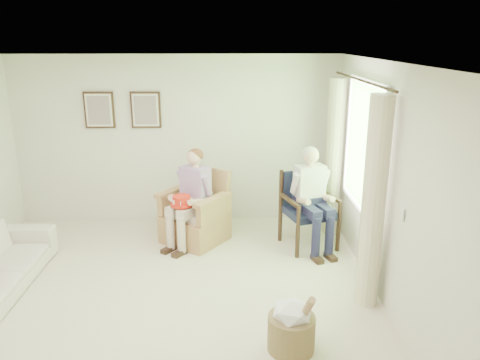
# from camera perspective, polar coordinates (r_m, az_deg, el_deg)

# --- Properties ---
(floor) EXTENTS (5.50, 5.50, 0.00)m
(floor) POSITION_cam_1_polar(r_m,az_deg,el_deg) (5.28, -10.39, -15.76)
(floor) COLOR beige
(floor) RESTS_ON ground
(back_wall) EXTENTS (5.00, 0.04, 2.60)m
(back_wall) POSITION_cam_1_polar(r_m,az_deg,el_deg) (7.34, -7.69, 4.80)
(back_wall) COLOR silver
(back_wall) RESTS_ON ground
(right_wall) EXTENTS (0.04, 5.50, 2.60)m
(right_wall) POSITION_cam_1_polar(r_m,az_deg,el_deg) (4.94, 18.71, -2.04)
(right_wall) COLOR silver
(right_wall) RESTS_ON ground
(ceiling) EXTENTS (5.00, 5.50, 0.02)m
(ceiling) POSITION_cam_1_polar(r_m,az_deg,el_deg) (4.46, -12.21, 13.62)
(ceiling) COLOR white
(ceiling) RESTS_ON back_wall
(window) EXTENTS (0.13, 2.50, 1.63)m
(window) POSITION_cam_1_polar(r_m,az_deg,el_deg) (5.95, 14.84, 4.32)
(window) COLOR #2D6B23
(window) RESTS_ON right_wall
(curtain_left) EXTENTS (0.34, 0.34, 2.30)m
(curtain_left) POSITION_cam_1_polar(r_m,az_deg,el_deg) (5.13, 15.95, -2.86)
(curtain_left) COLOR beige
(curtain_left) RESTS_ON ground
(curtain_right) EXTENTS (0.34, 0.34, 2.30)m
(curtain_right) POSITION_cam_1_polar(r_m,az_deg,el_deg) (6.94, 11.35, 2.64)
(curtain_right) COLOR beige
(curtain_right) RESTS_ON ground
(framed_print_left) EXTENTS (0.45, 0.05, 0.55)m
(framed_print_left) POSITION_cam_1_polar(r_m,az_deg,el_deg) (7.44, -16.80, 8.16)
(framed_print_left) COLOR #382114
(framed_print_left) RESTS_ON back_wall
(framed_print_right) EXTENTS (0.45, 0.05, 0.55)m
(framed_print_right) POSITION_cam_1_polar(r_m,az_deg,el_deg) (7.28, -11.43, 8.37)
(framed_print_right) COLOR #382114
(framed_print_right) RESTS_ON back_wall
(wicker_armchair) EXTENTS (0.80, 0.80, 1.03)m
(wicker_armchair) POSITION_cam_1_polar(r_m,az_deg,el_deg) (6.80, -5.50, -4.72)
(wicker_armchair) COLOR tan
(wicker_armchair) RESTS_ON ground
(wood_armchair) EXTENTS (0.67, 0.63, 1.04)m
(wood_armchair) POSITION_cam_1_polar(r_m,az_deg,el_deg) (6.64, 8.33, -3.12)
(wood_armchair) COLOR black
(wood_armchair) RESTS_ON ground
(person_wicker) EXTENTS (0.40, 0.62, 1.34)m
(person_wicker) POSITION_cam_1_polar(r_m,az_deg,el_deg) (6.51, -5.69, -1.42)
(person_wicker) COLOR beige
(person_wicker) RESTS_ON ground
(person_dark) EXTENTS (0.40, 0.62, 1.40)m
(person_dark) POSITION_cam_1_polar(r_m,az_deg,el_deg) (6.40, 8.67, -1.44)
(person_dark) COLOR #1C1B3B
(person_dark) RESTS_ON ground
(red_hat) EXTENTS (0.31, 0.31, 0.14)m
(red_hat) POSITION_cam_1_polar(r_m,az_deg,el_deg) (6.40, -7.13, -2.61)
(red_hat) COLOR red
(red_hat) RESTS_ON person_wicker
(hatbox) EXTENTS (0.46, 0.46, 0.66)m
(hatbox) POSITION_cam_1_polar(r_m,az_deg,el_deg) (4.60, 6.33, -17.19)
(hatbox) COLOR tan
(hatbox) RESTS_ON ground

